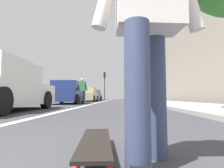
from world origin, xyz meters
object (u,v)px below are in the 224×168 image
Objects in this scene: parked_car_mid at (68,93)px; parked_car_end at (95,96)px; parked_car_far at (87,95)px; traffic_light at (105,81)px; skater_person at (148,12)px; pedestrian_distant at (82,89)px; skateboard at (95,143)px.

parked_car_mid is 13.35m from parked_car_end.
traffic_light reaches higher than parked_car_far.
skater_person is 1.02× the size of pedestrian_distant.
skateboard is 0.53× the size of pedestrian_distant.
skater_person is 11.33m from parked_car_mid.
skateboard is 0.20× the size of parked_car_far.
parked_car_far is 6.60m from parked_car_end.
parked_car_mid is 1.08× the size of traffic_light.
traffic_light reaches higher than parked_car_end.
traffic_light reaches higher than skater_person.
parked_car_end is 2.52m from traffic_light.
parked_car_mid is 1.02× the size of parked_car_far.
parked_car_mid is 1.52m from pedestrian_distant.
skateboard is at bearing -169.39° from parked_car_far.
skateboard is 23.93m from traffic_light.
parked_car_far is at bearing -0.45° from parked_car_mid.
parked_car_end is at bearing 80.84° from traffic_light.
skater_person is 0.41× the size of traffic_light.
parked_car_mid is 13.36m from traffic_light.
traffic_light is at bearing -99.16° from parked_car_end.
skater_person is 0.38× the size of parked_car_far.
skateboard is 17.64m from parked_car_far.
parked_car_far is 6.84m from traffic_light.
pedestrian_distant is (9.78, 2.48, -0.01)m from skater_person.
pedestrian_distant reaches higher than parked_car_far.
parked_car_far is (17.47, 3.59, -0.24)m from skater_person.
parked_car_end reaches higher than skateboard.
skater_person is 10.09m from pedestrian_distant.
parked_car_far reaches higher than parked_car_mid.
skater_person reaches higher than parked_car_end.
pedestrian_distant reaches higher than skateboard.
pedestrian_distant is (-14.08, 0.20, -1.86)m from traffic_light.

